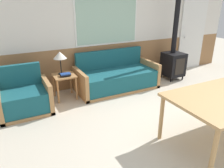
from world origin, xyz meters
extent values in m
plane|color=beige|center=(0.00, 0.00, 0.00)|extent=(16.00, 16.00, 0.00)
cube|color=#996B42|center=(0.00, 2.63, 0.48)|extent=(7.20, 0.06, 0.97)
cube|color=silver|center=(0.00, 2.63, 1.83)|extent=(7.20, 0.06, 1.73)
cube|color=white|center=(-0.25, 2.59, 1.57)|extent=(1.59, 0.01, 1.17)
cube|color=#99BCA8|center=(-0.25, 2.58, 1.57)|extent=(1.51, 0.02, 1.09)
cube|color=#B27F4C|center=(-0.25, 2.09, 0.03)|extent=(1.88, 0.87, 0.06)
cube|color=#195660|center=(-0.25, 2.07, 0.25)|extent=(1.72, 0.79, 0.38)
cube|color=#195660|center=(-0.25, 2.48, 0.65)|extent=(1.72, 0.10, 0.43)
cube|color=#B27F4C|center=(-1.16, 2.09, 0.29)|extent=(0.08, 0.87, 0.58)
cube|color=#B27F4C|center=(0.65, 2.09, 0.29)|extent=(0.08, 0.87, 0.58)
cube|color=#B27F4C|center=(-2.32, 1.87, 0.03)|extent=(0.92, 0.73, 0.06)
cube|color=#195660|center=(-2.32, 1.85, 0.25)|extent=(0.76, 0.65, 0.38)
cube|color=#195660|center=(-2.32, 2.18, 0.65)|extent=(0.76, 0.10, 0.42)
cube|color=#B27F4C|center=(-1.90, 1.87, 0.29)|extent=(0.08, 0.73, 0.58)
cube|color=#B27F4C|center=(-1.48, 2.16, 0.51)|extent=(0.45, 0.45, 0.03)
cylinder|color=#B27F4C|center=(-1.67, 1.96, 0.25)|extent=(0.04, 0.04, 0.49)
cylinder|color=#B27F4C|center=(-1.29, 1.96, 0.25)|extent=(0.04, 0.04, 0.49)
cylinder|color=#B27F4C|center=(-1.67, 2.35, 0.25)|extent=(0.04, 0.04, 0.49)
cylinder|color=#B27F4C|center=(-1.29, 2.35, 0.25)|extent=(0.04, 0.04, 0.49)
cylinder|color=black|center=(-1.51, 2.23, 0.53)|extent=(0.13, 0.13, 0.02)
cylinder|color=black|center=(-1.51, 2.23, 0.70)|extent=(0.02, 0.02, 0.32)
cone|color=silver|center=(-1.51, 2.23, 0.94)|extent=(0.27, 0.27, 0.14)
cube|color=black|center=(-1.46, 2.09, 0.53)|extent=(0.18, 0.16, 0.02)
cube|color=black|center=(-1.47, 2.07, 0.55)|extent=(0.22, 0.16, 0.02)
cube|color=#234799|center=(-1.47, 2.07, 0.57)|extent=(0.21, 0.13, 0.02)
cylinder|color=tan|center=(-0.59, -0.86, 0.36)|extent=(0.06, 0.06, 0.72)
cylinder|color=tan|center=(-0.59, 0.07, 0.36)|extent=(0.06, 0.06, 0.72)
cylinder|color=black|center=(1.21, 1.86, 0.05)|extent=(0.04, 0.04, 0.10)
cylinder|color=black|center=(1.60, 1.86, 0.05)|extent=(0.04, 0.04, 0.10)
cylinder|color=black|center=(1.21, 2.26, 0.05)|extent=(0.04, 0.04, 0.10)
cylinder|color=black|center=(1.60, 2.26, 0.05)|extent=(0.04, 0.04, 0.10)
cube|color=black|center=(1.40, 2.06, 0.40)|extent=(0.49, 0.50, 0.60)
cube|color=black|center=(1.40, 1.81, 0.40)|extent=(0.29, 0.01, 0.42)
cylinder|color=black|center=(1.40, 2.11, 1.61)|extent=(0.13, 0.13, 1.82)
cube|color=white|center=(2.50, 2.58, 1.01)|extent=(0.92, 0.04, 2.01)
sphere|color=silver|center=(2.18, 2.54, 0.97)|extent=(0.06, 0.06, 0.06)
camera|label=1|loc=(-2.54, -2.13, 2.04)|focal=35.00mm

